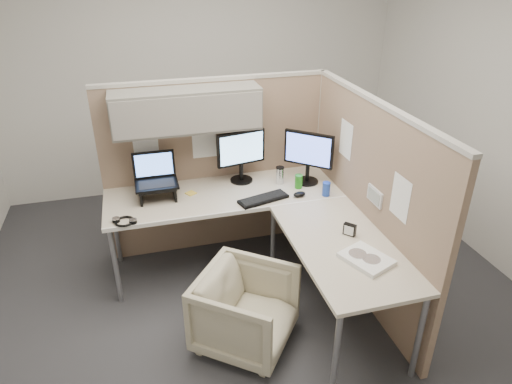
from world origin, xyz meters
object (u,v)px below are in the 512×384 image
object	(u,v)px
desk	(263,217)
monitor_left	(241,152)
office_chair	(246,307)
keyboard	(263,199)

from	to	relation	value
desk	monitor_left	world-z (taller)	monitor_left
desk	monitor_left	bearing A→B (deg)	92.94
office_chair	monitor_left	size ratio (longest dim) A/B	1.38
desk	keyboard	distance (m)	0.20
monitor_left	keyboard	xyz separation A→B (m)	(0.09, -0.41, -0.26)
office_chair	keyboard	world-z (taller)	keyboard
office_chair	keyboard	bearing A→B (deg)	13.38
office_chair	keyboard	xyz separation A→B (m)	(0.35, 0.76, 0.42)
desk	office_chair	distance (m)	0.74
desk	monitor_left	size ratio (longest dim) A/B	4.29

